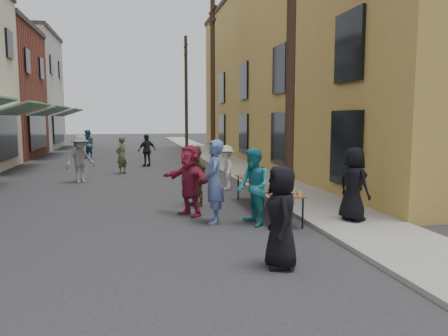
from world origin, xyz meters
name	(u,v)px	position (x,y,z in m)	size (l,w,h in m)	color
ground	(138,242)	(0.00, 0.00, 0.00)	(120.00, 120.00, 0.00)	#28282B
sidewalk	(225,161)	(5.00, 15.00, 0.05)	(2.20, 60.00, 0.10)	gray
building_ochre	(337,72)	(11.10, 14.00, 5.00)	(10.00, 28.00, 10.00)	#B88342
utility_pole_near	(291,45)	(4.30, 3.00, 4.50)	(0.26, 0.26, 9.00)	#2D2116
utility_pole_mid	(213,80)	(4.30, 15.00, 4.50)	(0.26, 0.26, 9.00)	#2D2116
utility_pole_far	(186,93)	(4.30, 27.00, 4.50)	(0.26, 0.26, 9.00)	#2D2116
serving_table	(266,185)	(3.37, 2.21, 0.71)	(0.70, 4.00, 0.75)	maroon
catering_tray_sausage	(287,193)	(3.37, 0.56, 0.79)	(0.50, 0.33, 0.08)	maroon
catering_tray_foil_b	(278,188)	(3.37, 1.21, 0.79)	(0.50, 0.33, 0.08)	#B2B2B7
catering_tray_buns	(269,184)	(3.37, 1.91, 0.79)	(0.50, 0.33, 0.08)	tan
catering_tray_foil_d	(261,180)	(3.37, 2.61, 0.79)	(0.50, 0.33, 0.08)	#B2B2B7
catering_tray_buns_end	(254,177)	(3.37, 3.31, 0.79)	(0.50, 0.33, 0.08)	tan
condiment_jar_a	(283,195)	(3.15, 0.26, 0.79)	(0.07, 0.07, 0.08)	#A57F26
condiment_jar_b	(281,195)	(3.15, 0.36, 0.79)	(0.07, 0.07, 0.08)	#A57F26
condiment_jar_c	(280,194)	(3.15, 0.46, 0.79)	(0.07, 0.07, 0.08)	#A57F26
cup_stack	(300,194)	(3.57, 0.31, 0.81)	(0.08, 0.08, 0.12)	tan
guest_front_a	(281,217)	(2.33, -2.00, 0.86)	(0.84, 0.55, 1.71)	black
guest_front_b	(214,182)	(1.81, 1.27, 0.99)	(0.72, 0.47, 1.98)	#52659E
guest_front_c	(253,187)	(2.66, 0.89, 0.90)	(0.88, 0.68, 1.81)	teal
guest_front_d	(226,167)	(3.11, 5.96, 0.77)	(1.00, 0.57, 1.54)	silver
guest_front_e	(197,176)	(1.70, 3.36, 0.85)	(1.00, 0.42, 1.71)	#505430
guest_queue_back	(190,180)	(1.35, 2.21, 0.91)	(1.68, 0.54, 1.81)	#9C223C
server	(354,184)	(4.95, 0.46, 0.96)	(0.84, 0.54, 1.71)	black
passerby_left	(80,159)	(-2.04, 8.72, 0.91)	(1.18, 0.68, 1.83)	slate
passerby_mid	(147,150)	(0.66, 13.78, 0.83)	(0.97, 0.40, 1.65)	black
passerby_right	(121,155)	(-0.56, 11.07, 0.84)	(0.61, 0.40, 1.67)	#4E5431
passerby_far	(88,144)	(-2.68, 18.75, 0.88)	(0.86, 0.67, 1.77)	#456586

